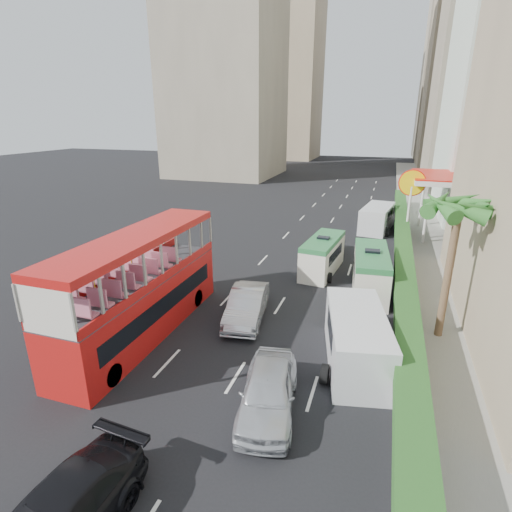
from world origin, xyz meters
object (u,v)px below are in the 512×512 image
at_px(minibus_far, 370,272).
at_px(van_asset, 326,256).
at_px(palm_tree, 448,273).
at_px(panel_van_far, 377,218).
at_px(panel_van_near, 357,339).
at_px(shell_station, 449,207).
at_px(car_silver_lane_b, 268,410).
at_px(car_silver_lane_a, 247,319).
at_px(minibus_near, 322,255).
at_px(double_decker_bus, 141,286).

bearing_deg(minibus_far, van_asset, 116.28).
bearing_deg(palm_tree, panel_van_far, 100.85).
distance_m(panel_van_near, shell_station, 23.18).
bearing_deg(car_silver_lane_b, car_silver_lane_a, 106.15).
height_order(van_asset, shell_station, shell_station).
height_order(car_silver_lane_a, panel_van_far, panel_van_far).
bearing_deg(shell_station, panel_van_far, 175.50).
height_order(minibus_near, palm_tree, palm_tree).
height_order(car_silver_lane_a, shell_station, shell_station).
relative_size(minibus_near, panel_van_near, 0.94).
bearing_deg(double_decker_bus, car_silver_lane_b, -24.85).
height_order(minibus_far, panel_van_near, minibus_far).
bearing_deg(minibus_far, panel_van_far, 85.77).
bearing_deg(car_silver_lane_b, minibus_near, 82.06).
relative_size(double_decker_bus, minibus_far, 1.90).
distance_m(minibus_near, shell_station, 15.07).
height_order(car_silver_lane_b, minibus_far, minibus_far).
height_order(double_decker_bus, van_asset, double_decker_bus).
height_order(car_silver_lane_b, panel_van_far, panel_van_far).
bearing_deg(minibus_near, car_silver_lane_a, -101.81).
bearing_deg(van_asset, car_silver_lane_a, -106.58).
bearing_deg(car_silver_lane_b, van_asset, 82.40).
xyz_separation_m(car_silver_lane_a, minibus_far, (5.92, 5.68, 1.28)).
bearing_deg(car_silver_lane_b, panel_van_near, 46.36).
relative_size(car_silver_lane_b, panel_van_near, 0.84).
distance_m(car_silver_lane_a, car_silver_lane_b, 7.04).
relative_size(double_decker_bus, panel_van_far, 1.92).
distance_m(car_silver_lane_a, van_asset, 11.70).
bearing_deg(minibus_near, palm_tree, -39.84).
xyz_separation_m(car_silver_lane_a, palm_tree, (9.44, 1.11, 3.38)).
bearing_deg(panel_van_far, palm_tree, -70.65).
relative_size(car_silver_lane_b, palm_tree, 0.76).
distance_m(double_decker_bus, car_silver_lane_a, 5.81).
bearing_deg(shell_station, double_decker_bus, -124.82).
distance_m(car_silver_lane_b, van_asset, 17.79).
distance_m(double_decker_bus, minibus_far, 13.44).
bearing_deg(palm_tree, minibus_far, 127.60).
bearing_deg(minibus_near, shell_station, 59.02).
height_order(minibus_near, panel_van_far, minibus_near).
distance_m(panel_van_far, shell_station, 6.16).
height_order(car_silver_lane_a, minibus_far, minibus_far).
xyz_separation_m(double_decker_bus, panel_van_far, (10.07, 23.47, -1.39)).
bearing_deg(palm_tree, car_silver_lane_a, -173.30).
xyz_separation_m(car_silver_lane_b, minibus_far, (2.85, 12.01, 1.28)).
xyz_separation_m(van_asset, palm_tree, (7.03, -10.34, 3.38)).
relative_size(palm_tree, shell_station, 0.80).
relative_size(panel_van_near, panel_van_far, 1.00).
distance_m(car_silver_lane_a, minibus_near, 8.63).
relative_size(minibus_near, palm_tree, 0.84).
xyz_separation_m(double_decker_bus, shell_station, (16.00, 23.00, 0.22)).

